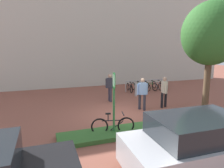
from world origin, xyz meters
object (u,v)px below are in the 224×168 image
at_px(bike_at_sign, 113,125).
at_px(person_suited_navy, 110,86).
at_px(bike_rack_cluster, 147,86).
at_px(tree_sidewalk, 211,34).
at_px(person_shirt_blue, 142,92).
at_px(parking_sign_post, 114,95).
at_px(person_casual_tan, 164,90).
at_px(bollard_steel, 136,90).
at_px(car_silver_sedan, 202,144).

distance_m(bike_at_sign, person_suited_navy, 4.87).
distance_m(bike_at_sign, bike_rack_cluster, 8.63).
xyz_separation_m(tree_sidewalk, bike_rack_cluster, (0.81, 6.74, -3.51)).
height_order(bike_rack_cluster, person_shirt_blue, person_shirt_blue).
distance_m(parking_sign_post, person_casual_tan, 4.64).
bearing_deg(person_suited_navy, person_shirt_blue, -64.30).
bearing_deg(bollard_steel, bike_at_sign, -123.91).
xyz_separation_m(tree_sidewalk, parking_sign_post, (-4.49, -0.17, -2.29)).
bearing_deg(parking_sign_post, bollard_steel, 56.58).
distance_m(bollard_steel, car_silver_sedan, 8.56).
height_order(bike_at_sign, bike_rack_cluster, bike_at_sign).
height_order(bollard_steel, car_silver_sedan, car_silver_sedan).
xyz_separation_m(person_shirt_blue, car_silver_sedan, (-1.05, -5.33, -0.23)).
xyz_separation_m(bike_rack_cluster, person_casual_tan, (-1.43, -4.42, 0.64)).
xyz_separation_m(person_shirt_blue, person_casual_tan, (1.36, -0.00, 0.00)).
bearing_deg(parking_sign_post, bike_at_sign, 91.78).
bearing_deg(bike_at_sign, tree_sidewalk, 0.91).
xyz_separation_m(bollard_steel, car_silver_sedan, (-2.13, -8.28, 0.31)).
relative_size(person_shirt_blue, person_suited_navy, 1.00).
relative_size(bike_at_sign, car_silver_sedan, 0.38).
distance_m(person_shirt_blue, person_casual_tan, 1.36).
relative_size(parking_sign_post, bollard_steel, 2.67).
bearing_deg(person_casual_tan, bike_rack_cluster, 72.07).
bearing_deg(person_casual_tan, tree_sidewalk, -74.97).
distance_m(parking_sign_post, bollard_steel, 6.61).
distance_m(bike_at_sign, person_casual_tan, 4.59).
relative_size(tree_sidewalk, bike_rack_cluster, 1.40).
height_order(person_shirt_blue, car_silver_sedan, person_shirt_blue).
xyz_separation_m(bike_rack_cluster, person_shirt_blue, (-2.79, -4.42, 0.64)).
relative_size(bike_at_sign, person_casual_tan, 0.96).
distance_m(bike_rack_cluster, person_shirt_blue, 5.27).
bearing_deg(bike_at_sign, person_shirt_blue, 43.67).
relative_size(bollard_steel, person_suited_navy, 0.52).
relative_size(tree_sidewalk, bollard_steel, 5.84).
bearing_deg(bike_at_sign, bike_rack_cluster, 52.12).
distance_m(tree_sidewalk, parking_sign_post, 5.04).
height_order(bike_at_sign, person_suited_navy, person_suited_navy).
distance_m(tree_sidewalk, car_silver_sedan, 5.28).
distance_m(parking_sign_post, person_shirt_blue, 3.58).
bearing_deg(bike_at_sign, car_silver_sedan, -63.57).
relative_size(parking_sign_post, bike_rack_cluster, 0.64).
height_order(bike_at_sign, person_casual_tan, person_casual_tan).
bearing_deg(person_suited_navy, bollard_steel, 19.03).
distance_m(bike_at_sign, car_silver_sedan, 3.30).
distance_m(tree_sidewalk, bollard_steel, 6.34).
relative_size(bike_rack_cluster, person_casual_tan, 2.19).
xyz_separation_m(tree_sidewalk, car_silver_sedan, (-3.03, -3.01, -3.10)).
height_order(parking_sign_post, bike_rack_cluster, parking_sign_post).
bearing_deg(bollard_steel, person_shirt_blue, -110.17).
height_order(tree_sidewalk, parking_sign_post, tree_sidewalk).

